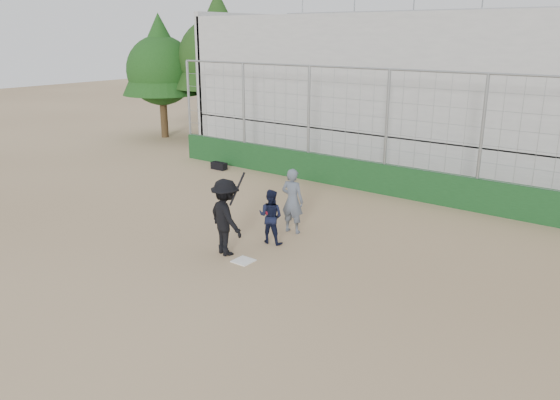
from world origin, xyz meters
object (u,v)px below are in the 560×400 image
Objects in this scene: batter_at_plate at (226,217)px; equipment_bag at (219,166)px; catcher_crouched at (271,225)px; umpire at (292,204)px.

equipment_bag is at bearing 134.64° from batter_at_plate.
umpire reaches higher than catcher_crouched.
batter_at_plate reaches higher than equipment_bag.
umpire is at bearing -31.54° from equipment_bag.
batter_at_plate is 3.07× the size of equipment_bag.
catcher_crouched reaches higher than equipment_bag.
batter_at_plate is at bearing -45.36° from equipment_bag.
umpire is at bearing 92.01° from catcher_crouched.
equipment_bag is at bearing 142.69° from catcher_crouched.
catcher_crouched is 1.01m from umpire.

